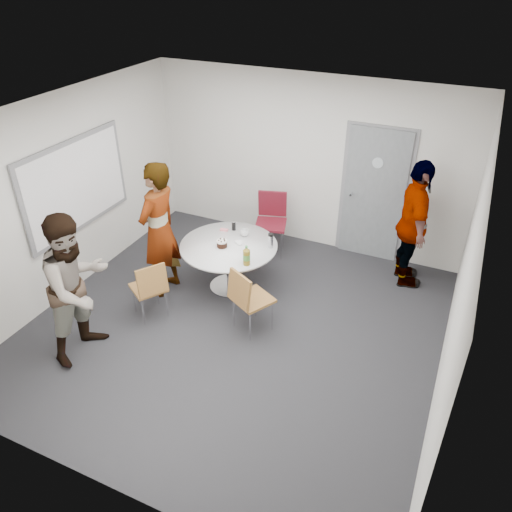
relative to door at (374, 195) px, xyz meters
The scene contains 15 objects.
floor 2.90m from the door, 113.90° to the right, with size 5.00×5.00×0.00m, color black.
ceiling 3.19m from the door, 113.90° to the right, with size 5.00×5.00×0.00m, color silver.
wall_back 1.15m from the door, behind, with size 5.00×5.00×0.00m, color silver.
wall_left 4.38m from the door, 145.41° to the right, with size 5.00×5.00×0.00m, color silver.
wall_right 2.87m from the door, 60.57° to the right, with size 5.00×5.00×0.00m, color silver.
wall_front 5.11m from the door, 102.45° to the right, with size 5.00×5.00×0.00m, color silver.
door is the anchor object (origin of this frame).
whiteboard 4.25m from the door, 147.34° to the right, with size 0.04×1.90×1.25m.
table 2.35m from the door, 131.95° to the right, with size 1.34×1.34×0.98m.
chair_near_left 3.55m from the door, 128.00° to the right, with size 0.58×0.57×0.85m.
chair_near_right 2.70m from the door, 110.33° to the right, with size 0.59×0.61×0.90m.
chair_far 1.59m from the door, 160.95° to the right, with size 0.58×0.62×0.98m.
person_main 3.21m from the door, 137.89° to the right, with size 0.70×0.46×1.92m, color #A5C6EA.
person_left 4.38m from the door, 125.32° to the right, with size 0.89×0.69×1.83m, color white.
person_right 0.87m from the door, 37.99° to the right, with size 1.09×0.45×1.86m, color black.
Camera 1 is at (2.32, -4.44, 4.20)m, focal length 35.00 mm.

